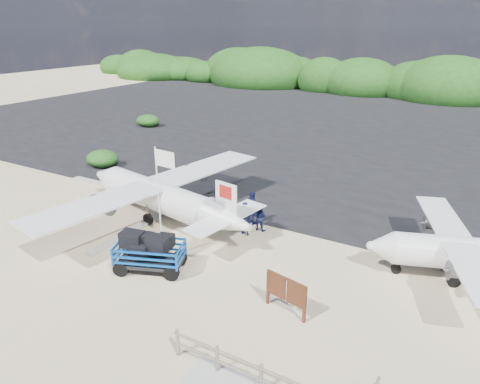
{
  "coord_description": "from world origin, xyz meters",
  "views": [
    {
      "loc": [
        10.17,
        -13.53,
        10.03
      ],
      "look_at": [
        0.18,
        3.98,
        2.06
      ],
      "focal_mm": 32.0,
      "sensor_mm": 36.0,
      "label": 1
    }
  ],
  "objects": [
    {
      "name": "vegetation_band",
      "position": [
        0.0,
        55.0,
        0.0
      ],
      "size": [
        124.0,
        8.0,
        4.4
      ],
      "primitive_type": null,
      "color": "#B2B2B2",
      "rests_on": "ground"
    },
    {
      "name": "lagoon",
      "position": [
        -9.0,
        1.5,
        0.0
      ],
      "size": [
        9.0,
        7.0,
        0.4
      ],
      "primitive_type": null,
      "color": "#B2B2B2",
      "rests_on": "ground"
    },
    {
      "name": "baggage_cart",
      "position": [
        -1.16,
        -1.48,
        0.0
      ],
      "size": [
        3.53,
        2.77,
        1.55
      ],
      "primitive_type": null,
      "rotation": [
        0.0,
        0.0,
        0.37
      ],
      "color": "#0B4AA8",
      "rests_on": "ground"
    },
    {
      "name": "crew_c",
      "position": [
        0.46,
        4.8,
        0.93
      ],
      "size": [
        1.18,
        0.84,
        1.86
      ],
      "primitive_type": "imported",
      "rotation": [
        0.0,
        0.0,
        2.74
      ],
      "color": "#111841",
      "rests_on": "ground"
    },
    {
      "name": "ground",
      "position": [
        0.0,
        0.0,
        0.0
      ],
      "size": [
        160.0,
        160.0,
        0.0
      ],
      "primitive_type": "plane",
      "color": "beige"
    },
    {
      "name": "flagpole",
      "position": [
        -1.34,
        -0.46,
        0.0
      ],
      "size": [
        1.09,
        0.53,
        5.3
      ],
      "primitive_type": null,
      "rotation": [
        0.0,
        0.0,
        -0.08
      ],
      "color": "white",
      "rests_on": "ground"
    },
    {
      "name": "crew_a",
      "position": [
        0.72,
        3.55,
        0.9
      ],
      "size": [
        0.7,
        0.5,
        1.79
      ],
      "primitive_type": "imported",
      "rotation": [
        0.0,
        0.0,
        3.03
      ],
      "color": "#111841",
      "rests_on": "ground"
    },
    {
      "name": "crew_b",
      "position": [
        1.14,
        4.35,
        0.74
      ],
      "size": [
        0.73,
        0.58,
        1.47
      ],
      "primitive_type": "imported",
      "rotation": [
        0.0,
        0.0,
        3.17
      ],
      "color": "#111841",
      "rests_on": "ground"
    },
    {
      "name": "aircraft_small",
      "position": [
        -7.41,
        31.91,
        0.0
      ],
      "size": [
        9.8,
        9.8,
        2.77
      ],
      "primitive_type": null,
      "rotation": [
        0.0,
        0.0,
        3.48
      ],
      "color": "#B2B2B2",
      "rests_on": "ground"
    },
    {
      "name": "asphalt_apron",
      "position": [
        0.0,
        30.0,
        0.0
      ],
      "size": [
        90.0,
        50.0,
        0.04
      ],
      "primitive_type": null,
      "color": "#B2B2B2",
      "rests_on": "ground"
    },
    {
      "name": "signboard",
      "position": [
        5.11,
        -1.27,
        0.0
      ],
      "size": [
        1.87,
        0.57,
        1.54
      ],
      "primitive_type": null,
      "rotation": [
        0.0,
        0.0,
        -0.21
      ],
      "color": "#522A17",
      "rests_on": "ground"
    }
  ]
}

